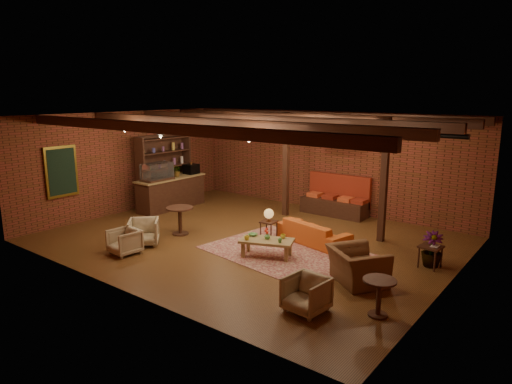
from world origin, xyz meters
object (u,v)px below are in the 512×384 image
Objects in this scene: round_table_right at (379,292)px; side_table_book at (431,247)px; sofa at (314,232)px; plant_tall at (435,215)px; round_table_left at (180,216)px; armchair_right at (357,260)px; armchair_far at (306,293)px; coffee_table at (266,241)px; armchair_b at (124,240)px; side_table_lamp at (269,216)px; armchair_a at (144,231)px.

side_table_book is at bearing 90.00° from round_table_right.
sofa is 3.03m from plant_tall.
armchair_right reaches higher than round_table_left.
round_table_left is 1.46× the size of side_table_book.
round_table_right reaches higher than sofa.
round_table_left is at bearing 169.67° from round_table_right.
armchair_far is at bearing -18.95° from round_table_left.
round_table_left is (-3.25, -1.59, 0.23)m from sofa.
sofa is 1.44× the size of coffee_table.
side_table_lamp is at bearing 62.29° from armchair_b.
round_table_right is at bearing -10.33° from round_table_left.
sofa is 0.84× the size of plant_tall.
sofa is 2.69× the size of armchair_a.
side_table_lamp reaches higher than round_table_left.
armchair_a is at bearing 52.57° from sofa.
armchair_right is 1.97m from side_table_book.
coffee_table is 3.46m from round_table_right.
plant_tall is at bearing -80.49° from armchair_right.
armchair_right is at bearing -33.36° from armchair_a.
side_table_book is 0.22× the size of plant_tall.
round_table_left is 5.23m from armchair_right.
side_table_lamp is 0.34× the size of plant_tall.
armchair_right is (2.35, -0.09, 0.11)m from coffee_table.
coffee_table is 1.94× the size of armchair_far.
armchair_a is (-2.97, -1.21, -0.01)m from coffee_table.
armchair_right is 2.12× the size of side_table_book.
armchair_b is 5.46m from armchair_right.
armchair_right is 1.64× the size of round_table_right.
armchair_b is 0.99× the size of round_table_right.
plant_tall reaches higher than side_table_lamp.
side_table_book is at bearing 7.65° from side_table_lamp.
side_table_lamp reaches higher than round_table_right.
armchair_b reaches higher than sofa.
armchair_right is (5.31, 1.12, 0.11)m from armchair_a.
sofa is 2.94× the size of round_table_right.
side_table_book is (6.06, 3.58, 0.13)m from armchair_b.
plant_tall is at bearing 28.09° from coffee_table.
side_table_lamp reaches higher than armchair_a.
side_table_book is at bearing -164.53° from sofa.
armchair_far is (5.15, -0.58, -0.02)m from armchair_a.
round_table_right is at bearing -44.85° from armchair_a.
coffee_table is at bearing 89.59° from sofa.
armchair_a is at bearing -133.56° from side_table_lamp.
armchair_right reaches higher than sofa.
round_table_right reaches higher than side_table_book.
sofa is 3.80× the size of side_table_book.
round_table_right is (3.26, -1.16, 0.07)m from coffee_table.
round_table_left is 6.37m from side_table_book.
side_table_lamp is 4.14m from armchair_far.
sofa is at bearing -5.77° from armchair_a.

